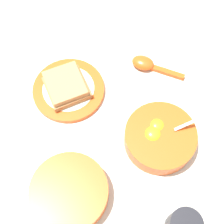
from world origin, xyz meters
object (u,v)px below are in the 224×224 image
object	(u,v)px
toast_sandwich	(66,86)
congee_bowl	(70,192)
toast_plate	(69,90)
egg_bowl	(160,138)
soup_spoon	(147,65)

from	to	relation	value
toast_sandwich	congee_bowl	bearing A→B (deg)	110.69
toast_plate	toast_sandwich	size ratio (longest dim) A/B	1.31
toast_sandwich	congee_bowl	xyz separation A→B (m)	(-0.10, 0.26, -0.00)
egg_bowl	toast_plate	distance (m)	0.27
toast_plate	soup_spoon	size ratio (longest dim) A/B	1.25
egg_bowl	congee_bowl	xyz separation A→B (m)	(0.17, 0.18, -0.00)
soup_spoon	egg_bowl	bearing A→B (deg)	110.08
toast_sandwich	soup_spoon	distance (m)	0.23
egg_bowl	congee_bowl	size ratio (longest dim) A/B	0.98
toast_sandwich	egg_bowl	bearing A→B (deg)	164.38
soup_spoon	congee_bowl	bearing A→B (deg)	76.74
soup_spoon	congee_bowl	world-z (taller)	congee_bowl
egg_bowl	congee_bowl	distance (m)	0.25
soup_spoon	congee_bowl	size ratio (longest dim) A/B	0.87
soup_spoon	congee_bowl	xyz separation A→B (m)	(0.09, 0.39, 0.01)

